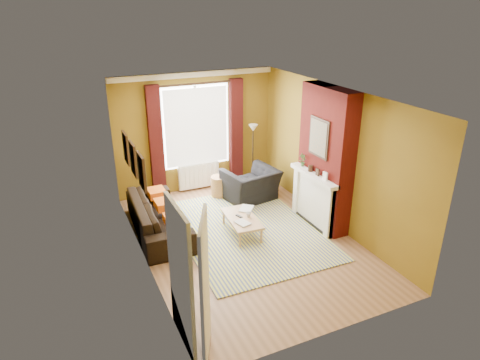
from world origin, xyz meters
The scene contains 12 objects.
ground centered at (0.00, 0.00, 0.00)m, with size 5.50×5.50×0.00m, color brown.
room_walls centered at (0.63, 0.29, 1.38)m, with size 3.82×5.54×2.83m.
striped_rug centered at (0.17, 0.33, 0.01)m, with size 2.64×3.63×0.02m.
sofa centered at (-1.42, 1.00, 0.34)m, with size 2.33×0.91×0.68m, color black.
armchair centered at (0.88, 1.58, 0.37)m, with size 1.12×0.98×0.73m, color black.
coffee_table centered at (0.03, 0.24, 0.32)m, with size 0.62×1.11×0.36m.
wicker_stool centered at (0.29, 2.05, 0.24)m, with size 0.52×0.52×0.49m.
floor_lamp centered at (1.33, 2.40, 1.20)m, with size 0.27×0.27×1.53m.
book_a centered at (-0.16, -0.02, 0.37)m, with size 0.21×0.28×0.03m, color #999999.
book_b centered at (0.17, 0.60, 0.37)m, with size 0.24×0.33×0.03m, color #999999.
mug centered at (0.16, 0.21, 0.41)m, with size 0.10×0.10×0.10m, color #999999.
tv_remote centered at (0.00, 0.29, 0.37)m, with size 0.10×0.17×0.02m.
Camera 1 is at (-3.05, -6.45, 4.25)m, focal length 32.00 mm.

